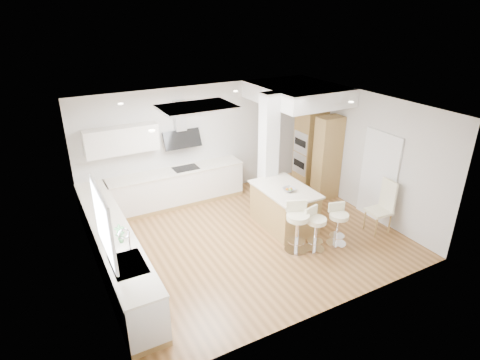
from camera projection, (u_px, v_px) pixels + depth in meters
ground at (248, 238)px, 8.49m from camera, size 6.00×6.00×0.00m
ceiling at (248, 238)px, 8.49m from camera, size 6.00×5.00×0.02m
wall_back at (199, 142)px, 9.93m from camera, size 6.00×0.04×2.80m
wall_left at (91, 212)px, 6.61m from camera, size 0.04×5.00×2.80m
wall_right at (362, 153)px, 9.23m from camera, size 0.04×5.00×2.80m
skylight at (197, 107)px, 7.50m from camera, size 4.10×2.10×0.06m
window_left at (102, 220)px, 5.79m from camera, size 0.06×1.28×1.07m
doorway_right at (378, 178)px, 8.90m from camera, size 0.05×1.00×2.10m
counter_left at (114, 249)px, 7.31m from camera, size 0.63×4.50×1.35m
counter_back at (170, 179)px, 9.59m from camera, size 3.62×0.63×2.50m
pillar at (268, 154)px, 9.14m from camera, size 0.35×0.35×2.80m
soffit at (297, 93)px, 9.47m from camera, size 1.78×2.20×0.40m
oven_column at (316, 153)px, 10.21m from camera, size 0.63×1.21×2.10m
peninsula at (284, 207)px, 8.79m from camera, size 0.99×1.50×0.98m
bar_stool_a at (297, 225)px, 7.84m from camera, size 0.61×0.61×1.04m
bar_stool_b at (315, 227)px, 7.90m from camera, size 0.50×0.50×0.91m
bar_stool_c at (338, 222)px, 8.09m from camera, size 0.49×0.49×0.89m
dining_chair at (383, 204)px, 8.55m from camera, size 0.49×0.49×1.17m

